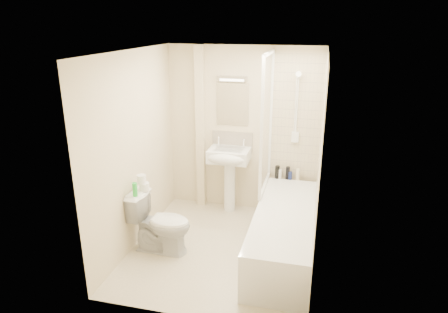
# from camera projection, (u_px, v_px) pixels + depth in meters

# --- Properties ---
(floor) EXTENTS (2.50, 2.50, 0.00)m
(floor) POSITION_uv_depth(u_px,v_px,m) (222.00, 249.00, 5.00)
(floor) COLOR beige
(floor) RESTS_ON ground
(wall_back) EXTENTS (2.20, 0.02, 2.40)m
(wall_back) POSITION_uv_depth(u_px,v_px,m) (243.00, 131.00, 5.75)
(wall_back) COLOR beige
(wall_back) RESTS_ON ground
(wall_left) EXTENTS (0.02, 2.50, 2.40)m
(wall_left) POSITION_uv_depth(u_px,v_px,m) (134.00, 151.00, 4.85)
(wall_left) COLOR beige
(wall_left) RESTS_ON ground
(wall_right) EXTENTS (0.02, 2.50, 2.40)m
(wall_right) POSITION_uv_depth(u_px,v_px,m) (319.00, 166.00, 4.36)
(wall_right) COLOR beige
(wall_right) RESTS_ON ground
(ceiling) EXTENTS (2.20, 2.50, 0.02)m
(ceiling) POSITION_uv_depth(u_px,v_px,m) (222.00, 51.00, 4.21)
(ceiling) COLOR white
(ceiling) RESTS_ON wall_back
(tile_back) EXTENTS (0.70, 0.01, 1.75)m
(tile_back) POSITION_uv_depth(u_px,v_px,m) (296.00, 119.00, 5.50)
(tile_back) COLOR beige
(tile_back) RESTS_ON wall_back
(tile_right) EXTENTS (0.01, 2.10, 1.75)m
(tile_right) POSITION_uv_depth(u_px,v_px,m) (320.00, 144.00, 4.38)
(tile_right) COLOR beige
(tile_right) RESTS_ON wall_right
(pipe_boxing) EXTENTS (0.12, 0.12, 2.40)m
(pipe_boxing) POSITION_uv_depth(u_px,v_px,m) (201.00, 129.00, 5.84)
(pipe_boxing) COLOR beige
(pipe_boxing) RESTS_ON ground
(splashback) EXTENTS (0.60, 0.02, 0.30)m
(splashback) POSITION_uv_depth(u_px,v_px,m) (232.00, 141.00, 5.83)
(splashback) COLOR beige
(splashback) RESTS_ON wall_back
(mirror) EXTENTS (0.46, 0.01, 0.60)m
(mirror) POSITION_uv_depth(u_px,v_px,m) (232.00, 104.00, 5.65)
(mirror) COLOR white
(mirror) RESTS_ON wall_back
(strip_light) EXTENTS (0.42, 0.07, 0.07)m
(strip_light) POSITION_uv_depth(u_px,v_px,m) (232.00, 78.00, 5.51)
(strip_light) COLOR silver
(strip_light) RESTS_ON wall_back
(bathtub) EXTENTS (0.70, 2.10, 0.55)m
(bathtub) POSITION_uv_depth(u_px,v_px,m) (284.00, 232.00, 4.82)
(bathtub) COLOR white
(bathtub) RESTS_ON ground
(shower_screen) EXTENTS (0.04, 0.92, 1.80)m
(shower_screen) POSITION_uv_depth(u_px,v_px,m) (267.00, 123.00, 5.17)
(shower_screen) COLOR white
(shower_screen) RESTS_ON bathtub
(shower_fixture) EXTENTS (0.10, 0.16, 0.99)m
(shower_fixture) POSITION_uv_depth(u_px,v_px,m) (297.00, 111.00, 5.42)
(shower_fixture) COLOR white
(shower_fixture) RESTS_ON wall_back
(pedestal_sink) EXTENTS (0.58, 0.51, 1.11)m
(pedestal_sink) POSITION_uv_depth(u_px,v_px,m) (229.00, 163.00, 5.71)
(pedestal_sink) COLOR white
(pedestal_sink) RESTS_ON ground
(bottle_black_a) EXTENTS (0.07, 0.07, 0.18)m
(bottle_black_a) POSITION_uv_depth(u_px,v_px,m) (277.00, 172.00, 5.73)
(bottle_black_a) COLOR black
(bottle_black_a) RESTS_ON bathtub
(bottle_white_a) EXTENTS (0.05, 0.05, 0.14)m
(bottle_white_a) POSITION_uv_depth(u_px,v_px,m) (280.00, 174.00, 5.73)
(bottle_white_a) COLOR white
(bottle_white_a) RESTS_ON bathtub
(bottle_black_b) EXTENTS (0.06, 0.06, 0.18)m
(bottle_black_b) POSITION_uv_depth(u_px,v_px,m) (288.00, 173.00, 5.70)
(bottle_black_b) COLOR black
(bottle_black_b) RESTS_ON bathtub
(bottle_blue) EXTENTS (0.06, 0.06, 0.12)m
(bottle_blue) POSITION_uv_depth(u_px,v_px,m) (290.00, 175.00, 5.70)
(bottle_blue) COLOR navy
(bottle_blue) RESTS_ON bathtub
(bottle_cream) EXTENTS (0.05, 0.05, 0.17)m
(bottle_cream) POSITION_uv_depth(u_px,v_px,m) (298.00, 174.00, 5.67)
(bottle_cream) COLOR beige
(bottle_cream) RESTS_ON bathtub
(toilet) EXTENTS (0.47, 0.77, 0.75)m
(toilet) POSITION_uv_depth(u_px,v_px,m) (161.00, 223.00, 4.86)
(toilet) COLOR white
(toilet) RESTS_ON ground
(toilet_roll_lower) EXTENTS (0.12, 0.12, 0.09)m
(toilet_roll_lower) POSITION_uv_depth(u_px,v_px,m) (144.00, 186.00, 4.84)
(toilet_roll_lower) COLOR white
(toilet_roll_lower) RESTS_ON toilet
(toilet_roll_upper) EXTENTS (0.11, 0.11, 0.11)m
(toilet_roll_upper) POSITION_uv_depth(u_px,v_px,m) (141.00, 179.00, 4.80)
(toilet_roll_upper) COLOR white
(toilet_roll_upper) RESTS_ON toilet_roll_lower
(green_bottle) EXTENTS (0.06, 0.06, 0.17)m
(green_bottle) POSITION_uv_depth(u_px,v_px,m) (135.00, 190.00, 4.67)
(green_bottle) COLOR green
(green_bottle) RESTS_ON toilet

